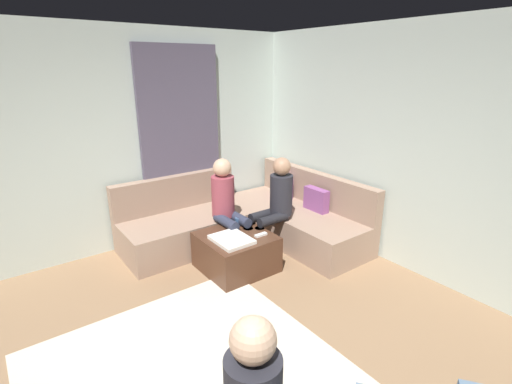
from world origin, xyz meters
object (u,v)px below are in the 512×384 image
coffee_mug (238,222)px  game_remote (261,235)px  person_on_couch_back (275,202)px  sectional_couch (251,220)px  person_on_couch_side (227,204)px  ottoman (236,252)px

coffee_mug → game_remote: size_ratio=0.63×
coffee_mug → person_on_couch_back: person_on_couch_back is taller
sectional_couch → person_on_couch_side: (0.15, -0.45, 0.38)m
sectional_couch → coffee_mug: 0.54m
coffee_mug → game_remote: coffee_mug is taller
game_remote → person_on_couch_side: size_ratio=0.12×
ottoman → person_on_couch_back: person_on_couch_back is taller
sectional_couch → person_on_couch_side: 0.61m
person_on_couch_back → person_on_couch_side: size_ratio=1.00×
person_on_couch_side → coffee_mug: bearing=107.4°
coffee_mug → person_on_couch_side: 0.25m
coffee_mug → person_on_couch_back: 0.52m
sectional_couch → person_on_couch_back: bearing=7.2°
sectional_couch → person_on_couch_side: size_ratio=2.12×
game_remote → person_on_couch_side: bearing=-171.0°
sectional_couch → ottoman: (0.52, -0.59, -0.07)m
sectional_couch → person_on_couch_back: person_on_couch_back is taller
ottoman → person_on_couch_side: size_ratio=0.63×
ottoman → coffee_mug: coffee_mug is taller
coffee_mug → sectional_couch: bearing=126.6°
ottoman → person_on_couch_side: bearing=160.5°
person_on_couch_back → person_on_couch_side: (-0.29, -0.51, 0.00)m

